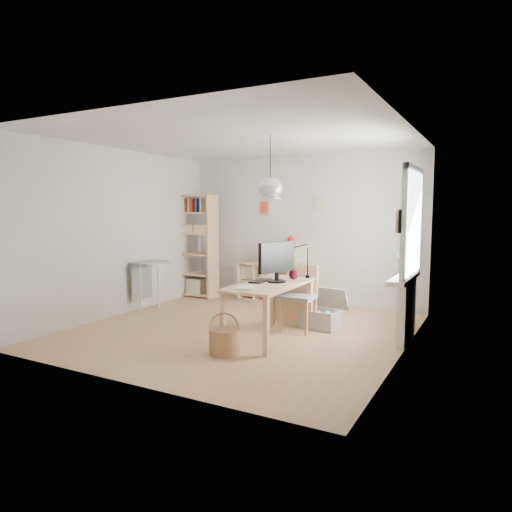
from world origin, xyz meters
The scene contains 20 objects.
ground centered at (0.00, 0.00, 0.00)m, with size 4.50×4.50×0.00m, color #A87E54.
room_shell centered at (0.55, -0.15, 2.00)m, with size 4.50×4.50×4.50m.
window_unit centered at (2.23, 0.60, 1.55)m, with size 0.07×1.16×1.46m.
radiator centered at (2.19, 0.60, 0.40)m, with size 0.10×0.80×0.80m, color white.
windowsill centered at (2.14, 0.60, 0.83)m, with size 0.22×1.20×0.06m, color white.
desk centered at (0.55, -0.15, 0.66)m, with size 0.70×1.50×0.75m.
cube_shelf centered at (-0.47, 2.08, 0.30)m, with size 1.40×0.38×0.72m.
tall_bookshelf centered at (-2.04, 1.80, 1.09)m, with size 0.80×0.38×2.00m.
side_table centered at (-2.04, 0.35, 0.67)m, with size 0.40×0.55×0.85m.
chair centered at (0.72, 0.46, 0.53)m, with size 0.47×0.47×0.92m.
wicker_basket centered at (0.36, -1.00, 0.17)m, with size 0.37×0.37×0.51m.
storage_chest centered at (0.98, 0.71, 0.18)m, with size 0.62×0.67×0.56m.
monitor centered at (0.59, -0.03, 1.05)m, with size 0.26×0.60×0.54m.
keyboard centered at (0.37, -0.08, 0.76)m, with size 0.16×0.42×0.02m, color black.
task_lamp centered at (0.61, 0.46, 1.06)m, with size 0.43×0.16×0.46m.
yarn_ball centered at (0.71, 0.29, 0.82)m, with size 0.14×0.14×0.14m, color #530B18.
paper_tray centered at (0.46, -0.67, 0.76)m, with size 0.21×0.26×0.03m, color white.
drawer_chest centered at (-0.33, 2.04, 0.90)m, with size 0.63×0.29×0.36m, color beige.
red_vase centered at (-0.11, 2.04, 1.16)m, with size 0.14×0.14×0.16m, color maroon.
potted_plant centered at (2.12, 0.95, 1.04)m, with size 0.33×0.29×0.37m, color #2C6A27.
Camera 1 is at (3.22, -5.52, 1.74)m, focal length 32.00 mm.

